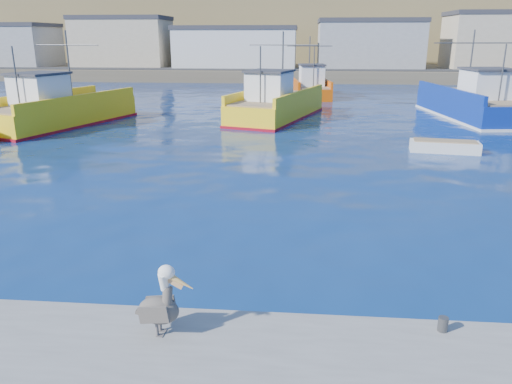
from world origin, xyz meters
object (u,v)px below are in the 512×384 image
Objects in this scene: boat_orange at (310,87)px; pelican at (161,305)px; trawler_yellow_b at (276,105)px; trawler_blue at (475,104)px; trawler_yellow_a at (59,110)px; skiff_mid at (444,147)px.

pelican is at bearing -94.44° from boat_orange.
trawler_yellow_b is 15.09m from boat_orange.
trawler_blue is at bearing -46.09° from boat_orange.
trawler_yellow_b is 30.53m from pelican.
boat_orange is at bearing 46.93° from trawler_yellow_a.
trawler_blue is 8.96× the size of pelican.
boat_orange is 26.78m from skiff_mid.
trawler_yellow_a is 26.04m from skiff_mid.
boat_orange is at bearing 105.33° from skiff_mid.
trawler_yellow_a is 29.77m from pelican.
trawler_yellow_b is (15.30, 4.59, -0.02)m from trawler_yellow_a.
trawler_yellow_a is at bearing -163.29° from trawler_yellow_b.
pelican is (-0.67, -30.52, 0.07)m from trawler_yellow_b.
trawler_yellow_b is at bearing -100.88° from boat_orange.
trawler_blue reaches higher than trawler_yellow_a.
trawler_yellow_b is 14.83m from skiff_mid.
trawler_yellow_a reaches higher than trawler_yellow_b.
trawler_yellow_a is at bearing -133.07° from boat_orange.
skiff_mid is 22.24m from pelican.
trawler_yellow_a reaches higher than pelican.
skiff_mid is at bearing -47.92° from trawler_yellow_b.
trawler_blue is 36.04m from pelican.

